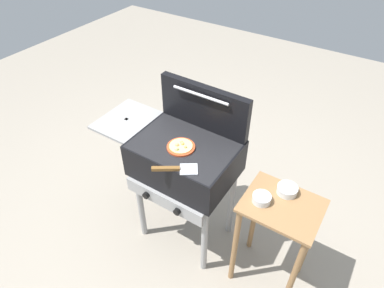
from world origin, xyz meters
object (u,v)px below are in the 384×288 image
Objects in this scene: grill at (183,160)px; topping_bowl_far at (287,190)px; pizza_cheese at (180,146)px; topping_bowl_near at (262,199)px; spatula at (175,169)px; prep_table at (277,228)px.

grill is 8.07× the size of topping_bowl_far.
pizza_cheese is 0.68m from topping_bowl_far.
spatula is at bearing -158.92° from topping_bowl_near.
grill is at bearing -179.63° from prep_table.
prep_table is at bearing -81.31° from topping_bowl_far.
spatula is 0.72m from prep_table.
pizza_cheese is 1.63× the size of topping_bowl_near.
spatula is 0.52m from topping_bowl_near.
pizza_cheese reaches higher than prep_table.
pizza_cheese reaches higher than grill.
topping_bowl_far is at bearing 55.22° from topping_bowl_near.
pizza_cheese is 0.23× the size of prep_table.
topping_bowl_far is at bearing 8.91° from grill.
spatula reaches higher than grill.
grill reaches higher than prep_table.
pizza_cheese is (0.01, -0.04, 0.15)m from grill.
spatula is at bearing -150.34° from topping_bowl_far.
prep_table is 0.26m from topping_bowl_near.
topping_bowl_near is 0.89× the size of topping_bowl_far.
pizza_cheese reaches higher than topping_bowl_far.
pizza_cheese is 0.19m from spatula.
topping_bowl_far is (0.56, 0.32, -0.14)m from spatula.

